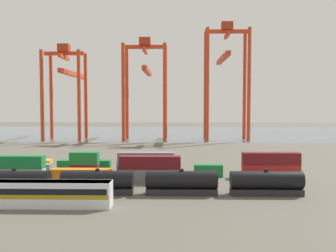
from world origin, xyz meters
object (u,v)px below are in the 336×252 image
shipping_container_18 (144,166)px  shipping_container_13 (271,171)px  shipping_container_4 (150,175)px  gantry_crane_central (146,79)px  shipping_container_17 (84,166)px  gantry_crane_west (67,82)px  shipping_container_7 (23,170)px  gantry_crane_east (226,70)px  freight_tank_row (98,182)px  shipping_container_10 (146,170)px

shipping_container_18 → shipping_container_13: bearing=-11.9°
shipping_container_4 → gantry_crane_central: bearing=95.2°
shipping_container_17 → gantry_crane_west: (-27.67, 81.07, 24.43)m
shipping_container_7 → gantry_crane_east: size_ratio=0.24×
shipping_container_13 → gantry_crane_east: gantry_crane_east is taller
shipping_container_4 → freight_tank_row: bearing=-129.2°
freight_tank_row → shipping_container_7: (-19.52, 16.06, -0.80)m
shipping_container_7 → shipping_container_4: bearing=-11.8°
shipping_container_10 → gantry_crane_central: (-7.06, 85.80, 25.64)m
shipping_container_10 → gantry_crane_central: 89.83m
freight_tank_row → shipping_container_18: bearing=74.7°
gantry_crane_central → shipping_container_7: bearing=-102.8°
freight_tank_row → gantry_crane_east: bearing=70.8°
shipping_container_13 → gantry_crane_central: 95.67m
shipping_container_13 → shipping_container_17: same height
gantry_crane_west → shipping_container_17: bearing=-71.2°
freight_tank_row → shipping_container_18: (6.00, 21.90, -0.80)m
shipping_container_13 → shipping_container_17: size_ratio=1.00×
shipping_container_10 → gantry_crane_west: 99.77m
shipping_container_18 → gantry_crane_west: gantry_crane_west is taller
freight_tank_row → shipping_container_17: size_ratio=5.77×
shipping_container_4 → gantry_crane_central: size_ratio=0.27×
freight_tank_row → shipping_container_4: freight_tank_row is taller
shipping_container_17 → shipping_container_10: bearing=-21.5°
shipping_container_10 → shipping_container_18: 5.94m
shipping_container_7 → gantry_crane_central: size_ratio=0.27×
shipping_container_18 → gantry_crane_east: 90.18m
shipping_container_4 → shipping_container_18: bearing=101.3°
shipping_container_13 → shipping_container_4: bearing=-167.0°
freight_tank_row → gantry_crane_east: gantry_crane_east is taller
freight_tank_row → gantry_crane_west: (-35.39, 102.97, 23.63)m
freight_tank_row → gantry_crane_central: (0.02, 101.86, 24.84)m
shipping_container_7 → shipping_container_17: size_ratio=1.00×
shipping_container_4 → shipping_container_13: 26.01m
shipping_container_13 → gantry_crane_central: gantry_crane_central is taller
gantry_crane_east → freight_tank_row: bearing=-109.2°
shipping_container_7 → shipping_container_18: (25.52, 5.84, 0.00)m
gantry_crane_west → shipping_container_10: bearing=-64.0°
shipping_container_10 → shipping_container_17: same height
shipping_container_18 → shipping_container_4: bearing=-78.7°
shipping_container_10 → shipping_container_17: bearing=158.5°
shipping_container_10 → gantry_crane_west: (-42.47, 86.91, 24.43)m
shipping_container_4 → shipping_container_10: 5.98m
gantry_crane_west → freight_tank_row: bearing=-71.0°
shipping_container_4 → shipping_container_18: same height
shipping_container_18 → gantry_crane_east: size_ratio=0.24×
shipping_container_10 → shipping_container_13: size_ratio=1.00×
shipping_container_13 → shipping_container_17: 41.81m
gantry_crane_east → shipping_container_10: bearing=-108.3°
shipping_container_7 → gantry_crane_central: bearing=77.2°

